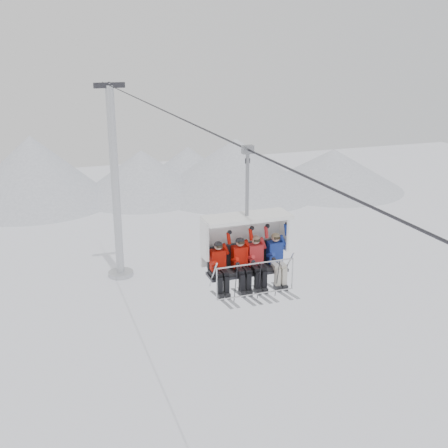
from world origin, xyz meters
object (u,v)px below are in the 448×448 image
object	(u,v)px
skier_center_left	(241,262)
skier_far_right	(276,257)
chairlift_carrier	(245,242)
skier_center_right	(256,260)
skier_far_left	(219,266)
lift_tower_right	(116,198)

from	to	relation	value
skier_center_left	skier_far_right	size ratio (longest dim) A/B	1.00
skier_center_left	chairlift_carrier	bearing A→B (deg)	53.15
chairlift_carrier	skier_center_right	xyz separation A→B (m)	(0.23, -0.30, -0.47)
skier_far_left	skier_center_left	size ratio (longest dim) A/B	1.00
lift_tower_right	skier_far_right	distance (m)	24.45
lift_tower_right	skier_center_left	distance (m)	24.44
skier_center_left	skier_far_right	bearing A→B (deg)	0.06
skier_far_left	skier_far_right	xyz separation A→B (m)	(1.70, 0.01, 0.02)
skier_far_left	skier_center_right	world-z (taller)	skier_center_right
skier_center_left	skier_center_right	distance (m)	0.46
chairlift_carrier	skier_center_left	bearing A→B (deg)	-126.85
skier_far_left	chairlift_carrier	bearing A→B (deg)	19.70
lift_tower_right	skier_center_left	world-z (taller)	lift_tower_right
chairlift_carrier	skier_center_left	xyz separation A→B (m)	(-0.23, -0.30, -0.47)
chairlift_carrier	skier_far_left	xyz separation A→B (m)	(-0.86, -0.31, -0.49)
skier_center_left	skier_far_right	xyz separation A→B (m)	(1.07, 0.00, 0.00)
lift_tower_right	skier_far_right	bearing A→B (deg)	-88.00
skier_far_left	skier_center_right	size ratio (longest dim) A/B	1.00
skier_center_right	chairlift_carrier	bearing A→B (deg)	127.52
skier_far_left	skier_center_left	world-z (taller)	skier_center_left
lift_tower_right	skier_center_right	xyz separation A→B (m)	(0.23, -24.03, 4.44)
lift_tower_right	skier_far_left	world-z (taller)	lift_tower_right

